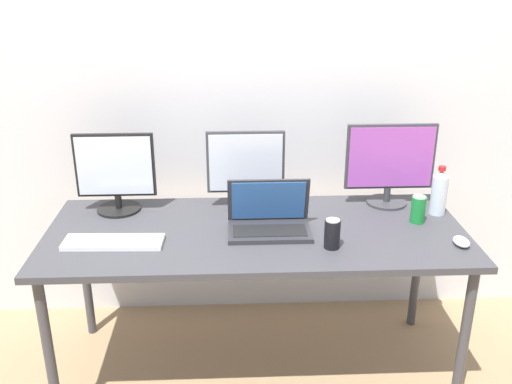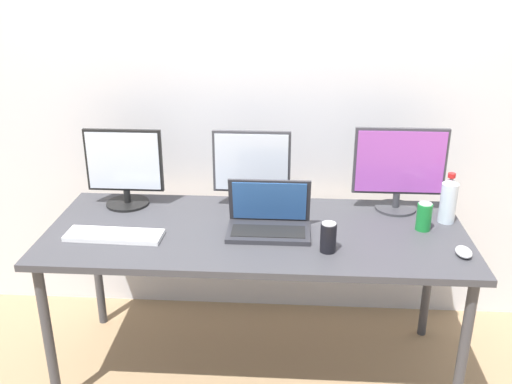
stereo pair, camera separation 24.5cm
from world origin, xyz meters
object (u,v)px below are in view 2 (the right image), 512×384
Objects in this scene: monitor_left at (124,168)px; monitor_center at (252,168)px; laptop_silver at (269,220)px; water_bottle at (448,200)px; soda_can_by_laptop at (424,217)px; work_desk at (256,241)px; monitor_right at (399,168)px; keyboard_main at (114,235)px; soda_can_near_keyboard at (328,237)px; mouse_by_keyboard at (464,252)px.

monitor_left is 1.00× the size of monitor_center.
water_bottle is at bearing 10.58° from laptop_silver.
monitor_center is at bearing 164.95° from soda_can_by_laptop.
soda_can_by_laptop is (1.38, -0.19, -0.13)m from monitor_left.
monitor_center is 0.91m from water_bottle.
work_desk is at bearing -81.78° from monitor_center.
monitor_right reaches higher than work_desk.
monitor_right is at bearing 19.05° from keyboard_main.
monitor_left is 0.89× the size of monitor_right.
monitor_left reaches higher than work_desk.
monitor_center is 0.32m from laptop_silver.
monitor_right reaches higher than monitor_center.
monitor_right is 3.39× the size of soda_can_near_keyboard.
soda_can_near_keyboard is 1.00× the size of soda_can_by_laptop.
laptop_silver is (0.06, -0.01, 0.11)m from work_desk.
mouse_by_keyboard is 0.34m from water_bottle.
monitor_center reaches higher than keyboard_main.
monitor_left and monitor_center have the same top height.
water_bottle is at bearing 86.23° from mouse_by_keyboard.
keyboard_main is at bearing -146.71° from monitor_center.
work_desk is 4.90× the size of monitor_center.
work_desk is 14.67× the size of soda_can_by_laptop.
keyboard_main reaches higher than work_desk.
work_desk is 0.13m from laptop_silver.
monitor_right is at bearing 148.20° from water_bottle.
laptop_silver is 0.82m from water_bottle.
work_desk is 7.87× the size of water_bottle.
soda_can_by_laptop is at bearing -143.31° from water_bottle.
water_bottle is 1.86× the size of soda_can_near_keyboard.
monitor_right is 4.43× the size of mouse_by_keyboard.
mouse_by_keyboard is 0.27m from soda_can_by_laptop.
soda_can_near_keyboard is at bearing -52.06° from monitor_center.
monitor_center is 1.61× the size of water_bottle.
mouse_by_keyboard is at bearing -66.56° from monitor_right.
soda_can_near_keyboard is at bearing -24.18° from monitor_left.
monitor_left reaches higher than mouse_by_keyboard.
monitor_right is 0.53m from mouse_by_keyboard.
soda_can_by_laptop is at bearing 9.07° from keyboard_main.
monitor_right is (1.30, 0.02, 0.02)m from monitor_left.
laptop_silver is 1.53× the size of water_bottle.
monitor_center is 0.91× the size of keyboard_main.
keyboard_main is 1.35m from soda_can_by_laptop.
monitor_center is at bearing 172.57° from water_bottle.
monitor_right reaches higher than soda_can_by_laptop.
monitor_center is 2.99× the size of soda_can_near_keyboard.
monitor_left is 0.91× the size of keyboard_main.
monitor_left is at bearing 155.82° from soda_can_near_keyboard.
monitor_right reaches higher than water_bottle.
monitor_right is 0.68m from laptop_silver.
water_bottle is at bearing 9.30° from work_desk.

